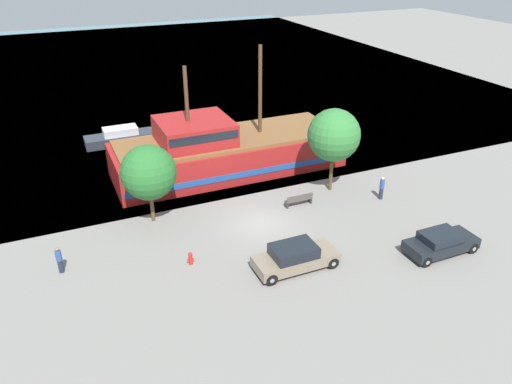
{
  "coord_description": "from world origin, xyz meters",
  "views": [
    {
      "loc": [
        -11.04,
        -24.58,
        16.12
      ],
      "look_at": [
        0.55,
        2.0,
        1.2
      ],
      "focal_mm": 35.0,
      "sensor_mm": 36.0,
      "label": 1
    }
  ],
  "objects_px": {
    "parked_car_curb_front": "(295,257)",
    "bench_promenade_east": "(299,200)",
    "moored_boat_dockside": "(126,136)",
    "pedestrian_walking_near": "(382,188)",
    "parked_car_curb_mid": "(441,243)",
    "fire_hydrant": "(191,258)",
    "pedestrian_walking_far": "(59,260)",
    "pirate_ship": "(226,150)"
  },
  "relations": [
    {
      "from": "fire_hydrant",
      "to": "pedestrian_walking_far",
      "type": "height_order",
      "value": "pedestrian_walking_far"
    },
    {
      "from": "pedestrian_walking_near",
      "to": "moored_boat_dockside",
      "type": "bearing_deg",
      "value": 128.51
    },
    {
      "from": "bench_promenade_east",
      "to": "parked_car_curb_mid",
      "type": "bearing_deg",
      "value": -59.77
    },
    {
      "from": "bench_promenade_east",
      "to": "pedestrian_walking_far",
      "type": "xyz_separation_m",
      "value": [
        -15.2,
        -1.48,
        0.34
      ]
    },
    {
      "from": "parked_car_curb_front",
      "to": "parked_car_curb_mid",
      "type": "xyz_separation_m",
      "value": [
        8.27,
        -1.97,
        -0.05
      ]
    },
    {
      "from": "parked_car_curb_mid",
      "to": "fire_hydrant",
      "type": "distance_m",
      "value": 14.11
    },
    {
      "from": "pirate_ship",
      "to": "bench_promenade_east",
      "type": "height_order",
      "value": "pirate_ship"
    },
    {
      "from": "parked_car_curb_front",
      "to": "pedestrian_walking_far",
      "type": "height_order",
      "value": "pedestrian_walking_far"
    },
    {
      "from": "parked_car_curb_front",
      "to": "fire_hydrant",
      "type": "relative_size",
      "value": 6.02
    },
    {
      "from": "moored_boat_dockside",
      "to": "pedestrian_walking_near",
      "type": "relative_size",
      "value": 4.33
    },
    {
      "from": "fire_hydrant",
      "to": "pedestrian_walking_far",
      "type": "distance_m",
      "value": 6.92
    },
    {
      "from": "parked_car_curb_front",
      "to": "fire_hydrant",
      "type": "distance_m",
      "value": 5.72
    },
    {
      "from": "pedestrian_walking_far",
      "to": "parked_car_curb_front",
      "type": "bearing_deg",
      "value": -21.87
    },
    {
      "from": "moored_boat_dockside",
      "to": "fire_hydrant",
      "type": "bearing_deg",
      "value": -90.55
    },
    {
      "from": "parked_car_curb_mid",
      "to": "parked_car_curb_front",
      "type": "bearing_deg",
      "value": 166.57
    },
    {
      "from": "pirate_ship",
      "to": "pedestrian_walking_near",
      "type": "xyz_separation_m",
      "value": [
        8.01,
        -8.69,
        -0.79
      ]
    },
    {
      "from": "pirate_ship",
      "to": "pedestrian_walking_far",
      "type": "height_order",
      "value": "pirate_ship"
    },
    {
      "from": "bench_promenade_east",
      "to": "fire_hydrant",
      "type": "bearing_deg",
      "value": -157.49
    },
    {
      "from": "parked_car_curb_mid",
      "to": "bench_promenade_east",
      "type": "bearing_deg",
      "value": 120.23
    },
    {
      "from": "fire_hydrant",
      "to": "pirate_ship",
      "type": "bearing_deg",
      "value": 60.27
    },
    {
      "from": "parked_car_curb_front",
      "to": "pedestrian_walking_far",
      "type": "relative_size",
      "value": 2.95
    },
    {
      "from": "moored_boat_dockside",
      "to": "fire_hydrant",
      "type": "height_order",
      "value": "moored_boat_dockside"
    },
    {
      "from": "moored_boat_dockside",
      "to": "pedestrian_walking_near",
      "type": "distance_m",
      "value": 22.54
    },
    {
      "from": "parked_car_curb_mid",
      "to": "pedestrian_walking_far",
      "type": "relative_size",
      "value": 2.7
    },
    {
      "from": "bench_promenade_east",
      "to": "pedestrian_walking_near",
      "type": "relative_size",
      "value": 1.15
    },
    {
      "from": "moored_boat_dockside",
      "to": "bench_promenade_east",
      "type": "height_order",
      "value": "moored_boat_dockside"
    },
    {
      "from": "pirate_ship",
      "to": "parked_car_curb_mid",
      "type": "distance_m",
      "value": 17.04
    },
    {
      "from": "parked_car_curb_front",
      "to": "pedestrian_walking_far",
      "type": "distance_m",
      "value": 12.58
    },
    {
      "from": "fire_hydrant",
      "to": "pedestrian_walking_near",
      "type": "bearing_deg",
      "value": 8.74
    },
    {
      "from": "pedestrian_walking_near",
      "to": "pedestrian_walking_far",
      "type": "relative_size",
      "value": 1.06
    },
    {
      "from": "pirate_ship",
      "to": "parked_car_curb_front",
      "type": "bearing_deg",
      "value": -94.78
    },
    {
      "from": "parked_car_curb_front",
      "to": "fire_hydrant",
      "type": "xyz_separation_m",
      "value": [
        -5.09,
        2.6,
        -0.3
      ]
    },
    {
      "from": "parked_car_curb_front",
      "to": "bench_promenade_east",
      "type": "bearing_deg",
      "value": 60.24
    },
    {
      "from": "parked_car_curb_mid",
      "to": "pedestrian_walking_far",
      "type": "bearing_deg",
      "value": 161.53
    },
    {
      "from": "parked_car_curb_mid",
      "to": "pedestrian_walking_near",
      "type": "height_order",
      "value": "pedestrian_walking_near"
    },
    {
      "from": "parked_car_curb_front",
      "to": "parked_car_curb_mid",
      "type": "relative_size",
      "value": 1.09
    },
    {
      "from": "parked_car_curb_mid",
      "to": "fire_hydrant",
      "type": "xyz_separation_m",
      "value": [
        -13.35,
        4.57,
        -0.25
      ]
    },
    {
      "from": "parked_car_curb_mid",
      "to": "bench_promenade_east",
      "type": "xyz_separation_m",
      "value": [
        -4.74,
        8.14,
        -0.21
      ]
    },
    {
      "from": "moored_boat_dockside",
      "to": "parked_car_curb_mid",
      "type": "relative_size",
      "value": 1.7
    },
    {
      "from": "parked_car_curb_front",
      "to": "fire_hydrant",
      "type": "height_order",
      "value": "parked_car_curb_front"
    },
    {
      "from": "parked_car_curb_front",
      "to": "bench_promenade_east",
      "type": "distance_m",
      "value": 7.11
    },
    {
      "from": "moored_boat_dockside",
      "to": "pedestrian_walking_far",
      "type": "height_order",
      "value": "pedestrian_walking_far"
    }
  ]
}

